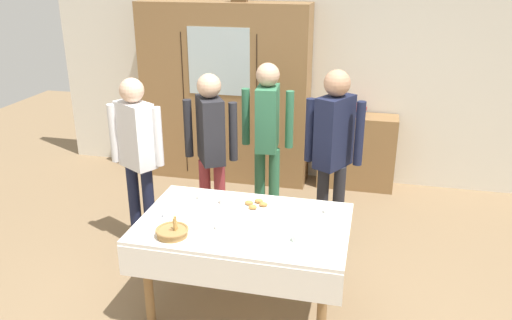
% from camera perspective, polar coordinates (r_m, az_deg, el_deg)
% --- Properties ---
extents(ground_plane, '(12.00, 12.00, 0.00)m').
position_cam_1_polar(ground_plane, '(4.50, -0.61, -14.16)').
color(ground_plane, '#846B4C').
rests_on(ground_plane, ground).
extents(back_wall, '(6.40, 0.10, 2.70)m').
position_cam_1_polar(back_wall, '(6.40, 5.14, 9.81)').
color(back_wall, silver).
rests_on(back_wall, ground).
extents(dining_table, '(1.59, 1.01, 0.75)m').
position_cam_1_polar(dining_table, '(3.96, -1.47, -8.37)').
color(dining_table, olive).
rests_on(dining_table, ground).
extents(wall_cabinet, '(2.06, 0.46, 2.17)m').
position_cam_1_polar(wall_cabinet, '(6.36, -3.45, 7.36)').
color(wall_cabinet, olive).
rests_on(wall_cabinet, ground).
extents(bookshelf_low, '(0.91, 0.35, 0.90)m').
position_cam_1_polar(bookshelf_low, '(6.34, 11.11, 0.94)').
color(bookshelf_low, olive).
rests_on(bookshelf_low, ground).
extents(book_stack, '(0.16, 0.23, 0.13)m').
position_cam_1_polar(book_stack, '(6.19, 11.44, 5.41)').
color(book_stack, '#664C7A').
rests_on(book_stack, bookshelf_low).
extents(tea_cup_center, '(0.13, 0.13, 0.06)m').
position_cam_1_polar(tea_cup_center, '(3.66, 4.64, -8.68)').
color(tea_cup_center, silver).
rests_on(tea_cup_center, dining_table).
extents(tea_cup_near_left, '(0.13, 0.13, 0.06)m').
position_cam_1_polar(tea_cup_near_left, '(4.03, -9.77, -5.96)').
color(tea_cup_near_left, white).
rests_on(tea_cup_near_left, dining_table).
extents(tea_cup_mid_left, '(0.13, 0.13, 0.06)m').
position_cam_1_polar(tea_cup_mid_left, '(4.29, -5.99, -4.03)').
color(tea_cup_mid_left, white).
rests_on(tea_cup_mid_left, dining_table).
extents(tea_cup_front_edge, '(0.13, 0.13, 0.06)m').
position_cam_1_polar(tea_cup_front_edge, '(3.82, -3.94, -7.33)').
color(tea_cup_front_edge, white).
rests_on(tea_cup_front_edge, dining_table).
extents(tea_cup_far_right, '(0.13, 0.13, 0.06)m').
position_cam_1_polar(tea_cup_far_right, '(4.20, -3.53, -4.53)').
color(tea_cup_far_right, white).
rests_on(tea_cup_far_right, dining_table).
extents(tea_cup_far_left, '(0.13, 0.13, 0.06)m').
position_cam_1_polar(tea_cup_far_left, '(4.08, 8.11, -5.56)').
color(tea_cup_far_left, white).
rests_on(tea_cup_far_left, dining_table).
extents(bread_basket, '(0.24, 0.24, 0.16)m').
position_cam_1_polar(bread_basket, '(3.77, -9.27, -7.84)').
color(bread_basket, '#9E7542').
rests_on(bread_basket, dining_table).
extents(pastry_plate, '(0.28, 0.28, 0.05)m').
position_cam_1_polar(pastry_plate, '(4.14, -0.01, -5.09)').
color(pastry_plate, white).
rests_on(pastry_plate, dining_table).
extents(spoon_mid_right, '(0.12, 0.02, 0.01)m').
position_cam_1_polar(spoon_mid_right, '(3.92, 1.85, -6.89)').
color(spoon_mid_right, silver).
rests_on(spoon_mid_right, dining_table).
extents(spoon_far_right, '(0.12, 0.02, 0.01)m').
position_cam_1_polar(spoon_far_right, '(3.62, 1.12, -9.39)').
color(spoon_far_right, silver).
rests_on(spoon_far_right, dining_table).
extents(person_behind_table_left, '(0.52, 0.41, 1.66)m').
position_cam_1_polar(person_behind_table_left, '(4.85, -5.03, 2.00)').
color(person_behind_table_left, '#933338').
rests_on(person_behind_table_left, ground).
extents(person_behind_table_right, '(0.52, 0.41, 1.74)m').
position_cam_1_polar(person_behind_table_right, '(4.66, 8.60, 1.74)').
color(person_behind_table_right, '#232328').
rests_on(person_behind_table_right, ground).
extents(person_beside_shelf, '(0.52, 0.38, 1.71)m').
position_cam_1_polar(person_beside_shelf, '(5.10, 1.27, 3.40)').
color(person_beside_shelf, '#33704C').
rests_on(person_beside_shelf, ground).
extents(person_by_cabinet, '(0.52, 0.36, 1.65)m').
position_cam_1_polar(person_by_cabinet, '(4.86, -13.10, 1.40)').
color(person_by_cabinet, '#191E38').
rests_on(person_by_cabinet, ground).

